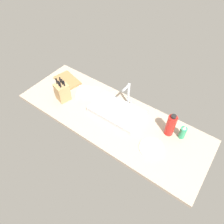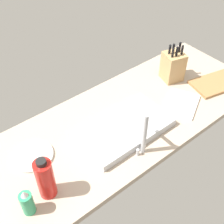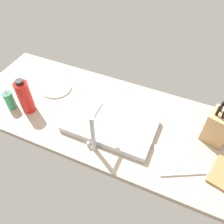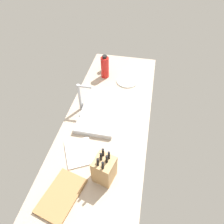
{
  "view_description": "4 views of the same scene",
  "coord_description": "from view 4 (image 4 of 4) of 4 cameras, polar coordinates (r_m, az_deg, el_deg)",
  "views": [
    {
      "loc": [
        75.91,
        -102.28,
        151.9
      ],
      "look_at": [
        2.24,
        -0.84,
        11.54
      ],
      "focal_mm": 33.23,
      "sensor_mm": 36.0,
      "label": 1
    },
    {
      "loc": [
        76.78,
        88.97,
        122.51
      ],
      "look_at": [
        1.61,
        -3.51,
        9.5
      ],
      "focal_mm": 48.37,
      "sensor_mm": 36.0,
      "label": 2
    },
    {
      "loc": [
        -31.77,
        81.38,
        108.01
      ],
      "look_at": [
        2.76,
        3.0,
        11.99
      ],
      "focal_mm": 37.27,
      "sensor_mm": 36.0,
      "label": 3
    },
    {
      "loc": [
        -112.71,
        -25.94,
        125.49
      ],
      "look_at": [
        -0.61,
        -3.36,
        9.35
      ],
      "focal_mm": 33.29,
      "sensor_mm": 36.0,
      "label": 4
    }
  ],
  "objects": [
    {
      "name": "sink_basin",
      "position": [
        1.69,
        -3.27,
        0.19
      ],
      "size": [
        50.01,
        29.03,
        4.15
      ],
      "primitive_type": "cube",
      "color": "#B7BABF",
      "rests_on": "countertop_slab"
    },
    {
      "name": "knife_block",
      "position": [
        1.29,
        -2.14,
        -15.44
      ],
      "size": [
        14.45,
        14.45,
        24.45
      ],
      "rotation": [
        0.0,
        0.0,
        -0.26
      ],
      "color": "tan",
      "rests_on": "countertop_slab"
    },
    {
      "name": "soap_bottle",
      "position": [
        2.15,
        -1.98,
        12.86
      ],
      "size": [
        5.56,
        5.56,
        14.46
      ],
      "color": "#2D9966",
      "rests_on": "countertop_slab"
    },
    {
      "name": "water_bottle",
      "position": [
        2.03,
        -1.97,
        12.23
      ],
      "size": [
        7.85,
        7.85,
        22.97
      ],
      "color": "red",
      "rests_on": "countertop_slab"
    },
    {
      "name": "cutting_board",
      "position": [
        1.35,
        -13.73,
        -21.35
      ],
      "size": [
        33.11,
        24.97,
        1.8
      ],
      "primitive_type": "cube",
      "rotation": [
        0.0,
        0.0,
        -0.24
      ],
      "color": "#9E7042",
      "rests_on": "countertop_slab"
    },
    {
      "name": "faucet",
      "position": [
        1.66,
        -8.52,
        4.49
      ],
      "size": [
        5.5,
        11.73,
        25.26
      ],
      "color": "#B7BABF",
      "rests_on": "countertop_slab"
    },
    {
      "name": "countertop_slab",
      "position": [
        1.69,
        -1.08,
        -1.5
      ],
      "size": [
        186.5,
        66.51,
        3.5
      ],
      "primitive_type": "cube",
      "color": "tan",
      "rests_on": "ground"
    },
    {
      "name": "dish_towel",
      "position": [
        1.47,
        -9.0,
        -10.9
      ],
      "size": [
        28.2,
        26.15,
        1.2
      ],
      "primitive_type": "cube",
      "rotation": [
        0.0,
        0.0,
        0.47
      ],
      "color": "white",
      "rests_on": "countertop_slab"
    },
    {
      "name": "dinner_plate",
      "position": [
        2.02,
        4.19,
        8.46
      ],
      "size": [
        20.42,
        20.42,
        1.2
      ],
      "primitive_type": "cylinder",
      "color": "silver",
      "rests_on": "countertop_slab"
    }
  ]
}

